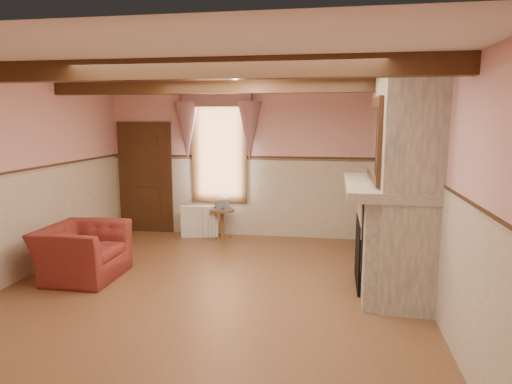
% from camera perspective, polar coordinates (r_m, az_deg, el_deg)
% --- Properties ---
extents(floor, '(5.50, 6.00, 0.01)m').
position_cam_1_polar(floor, '(6.13, -5.85, -12.27)').
color(floor, brown).
rests_on(floor, ground).
extents(ceiling, '(5.50, 6.00, 0.01)m').
position_cam_1_polar(ceiling, '(5.73, -6.32, 14.76)').
color(ceiling, silver).
rests_on(ceiling, wall_back).
extents(wall_back, '(5.50, 0.02, 2.80)m').
position_cam_1_polar(wall_back, '(8.67, -0.69, 3.64)').
color(wall_back, '#DE9C99').
rests_on(wall_back, floor).
extents(wall_front, '(5.50, 0.02, 2.80)m').
position_cam_1_polar(wall_front, '(3.05, -21.63, -7.37)').
color(wall_front, '#DE9C99').
rests_on(wall_front, floor).
extents(wall_left, '(0.02, 6.00, 2.80)m').
position_cam_1_polar(wall_left, '(7.03, -28.21, 1.25)').
color(wall_left, '#DE9C99').
rests_on(wall_left, floor).
extents(wall_right, '(0.02, 6.00, 2.80)m').
position_cam_1_polar(wall_right, '(5.68, 21.70, 0.05)').
color(wall_right, '#DE9C99').
rests_on(wall_right, floor).
extents(wainscot, '(5.50, 6.00, 1.50)m').
position_cam_1_polar(wainscot, '(5.90, -5.97, -5.47)').
color(wainscot, beige).
rests_on(wainscot, floor).
extents(chair_rail, '(5.50, 6.00, 0.08)m').
position_cam_1_polar(chair_rail, '(5.75, -6.09, 1.77)').
color(chair_rail, black).
rests_on(chair_rail, wainscot).
extents(firebox, '(0.20, 0.95, 0.90)m').
position_cam_1_polar(firebox, '(6.36, 13.40, -7.39)').
color(firebox, black).
rests_on(firebox, floor).
extents(armchair, '(1.02, 1.16, 0.75)m').
position_cam_1_polar(armchair, '(6.94, -20.88, -7.01)').
color(armchair, maroon).
rests_on(armchair, floor).
extents(side_table, '(0.60, 0.60, 0.55)m').
position_cam_1_polar(side_table, '(8.67, -4.24, -3.93)').
color(side_table, brown).
rests_on(side_table, floor).
extents(book_stack, '(0.35, 0.39, 0.20)m').
position_cam_1_polar(book_stack, '(8.61, -4.24, -1.48)').
color(book_stack, '#B7AD8C').
rests_on(book_stack, side_table).
extents(radiator, '(0.72, 0.29, 0.60)m').
position_cam_1_polar(radiator, '(8.78, -7.05, -3.65)').
color(radiator, white).
rests_on(radiator, floor).
extents(bowl, '(0.31, 0.31, 0.08)m').
position_cam_1_polar(bowl, '(6.40, 15.80, 1.84)').
color(bowl, brown).
rests_on(bowl, mantel).
extents(mantel_clock, '(0.14, 0.24, 0.20)m').
position_cam_1_polar(mantel_clock, '(6.80, 15.46, 2.80)').
color(mantel_clock, black).
rests_on(mantel_clock, mantel).
extents(oil_lamp, '(0.11, 0.11, 0.28)m').
position_cam_1_polar(oil_lamp, '(6.41, 15.82, 2.77)').
color(oil_lamp, '#D9883D').
rests_on(oil_lamp, mantel).
extents(candle_red, '(0.06, 0.06, 0.16)m').
position_cam_1_polar(candle_red, '(5.73, 16.51, 1.41)').
color(candle_red, maroon).
rests_on(candle_red, mantel).
extents(jar_yellow, '(0.06, 0.06, 0.12)m').
position_cam_1_polar(jar_yellow, '(5.56, 16.71, 0.97)').
color(jar_yellow, gold).
rests_on(jar_yellow, mantel).
extents(fireplace, '(0.85, 2.00, 2.80)m').
position_cam_1_polar(fireplace, '(6.21, 17.64, 1.00)').
color(fireplace, gray).
rests_on(fireplace, floor).
extents(mantel, '(1.05, 2.05, 0.12)m').
position_cam_1_polar(mantel, '(6.19, 15.98, 0.68)').
color(mantel, gray).
rests_on(mantel, fireplace).
extents(overmantel_mirror, '(0.06, 1.44, 1.04)m').
position_cam_1_polar(overmantel_mirror, '(6.12, 14.49, 6.39)').
color(overmantel_mirror, silver).
rests_on(overmantel_mirror, fireplace).
extents(door, '(1.10, 0.10, 2.10)m').
position_cam_1_polar(door, '(9.27, -13.64, 1.55)').
color(door, black).
rests_on(door, floor).
extents(window, '(1.06, 0.08, 2.02)m').
position_cam_1_polar(window, '(8.75, -4.62, 5.30)').
color(window, white).
rests_on(window, wall_back).
extents(window_drapes, '(1.30, 0.14, 1.40)m').
position_cam_1_polar(window_drapes, '(8.64, -4.82, 9.23)').
color(window_drapes, gray).
rests_on(window_drapes, wall_back).
extents(ceiling_beam_front, '(5.50, 0.18, 0.20)m').
position_cam_1_polar(ceiling_beam_front, '(4.59, -10.56, 14.83)').
color(ceiling_beam_front, black).
rests_on(ceiling_beam_front, ceiling).
extents(ceiling_beam_back, '(5.50, 0.18, 0.20)m').
position_cam_1_polar(ceiling_beam_back, '(6.88, -3.49, 13.02)').
color(ceiling_beam_back, black).
rests_on(ceiling_beam_back, ceiling).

